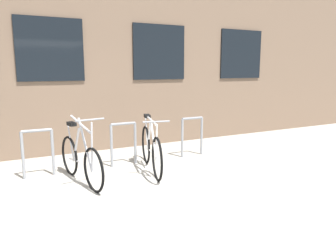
% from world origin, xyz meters
% --- Properties ---
extents(ground_plane, '(42.00, 42.00, 0.00)m').
position_xyz_m(ground_plane, '(0.00, 0.00, 0.00)').
color(ground_plane, '#B2ADA0').
extents(storefront_building, '(28.00, 7.51, 4.92)m').
position_xyz_m(storefront_building, '(-0.00, 6.93, 2.46)').
color(storefront_building, '#7A604C').
rests_on(storefront_building, ground).
extents(bike_rack, '(6.52, 0.05, 0.82)m').
position_xyz_m(bike_rack, '(-0.46, 1.90, 0.49)').
color(bike_rack, gray).
rests_on(bike_rack, ground).
extents(bicycle_white, '(0.54, 1.75, 0.99)m').
position_xyz_m(bicycle_white, '(1.37, 1.39, 0.39)').
color(bicycle_white, black).
rests_on(bicycle_white, ground).
extents(bicycle_silver, '(0.46, 1.66, 1.10)m').
position_xyz_m(bicycle_silver, '(0.12, 1.33, 0.38)').
color(bicycle_silver, black).
rests_on(bicycle_silver, ground).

